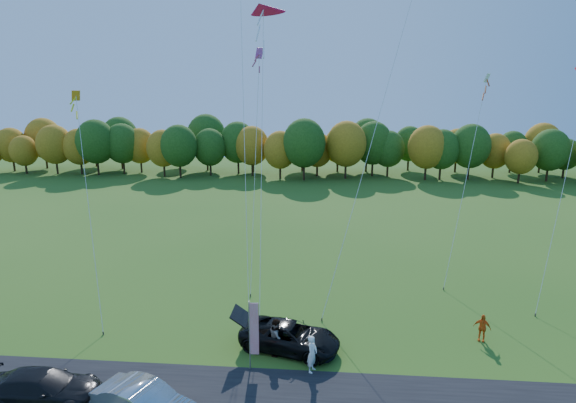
{
  "coord_description": "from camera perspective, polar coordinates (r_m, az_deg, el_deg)",
  "views": [
    {
      "loc": [
        2.24,
        -20.85,
        13.22
      ],
      "look_at": [
        0.0,
        6.0,
        7.0
      ],
      "focal_mm": 28.0,
      "sensor_mm": 36.0,
      "label": 1
    }
  ],
  "objects": [
    {
      "name": "ground",
      "position": [
        24.79,
        -1.22,
        -19.23
      ],
      "size": [
        160.0,
        160.0,
        0.0
      ],
      "primitive_type": "plane",
      "color": "#285516"
    },
    {
      "name": "tree_line",
      "position": [
        77.03,
        3.03,
        3.1
      ],
      "size": [
        116.0,
        12.0,
        10.0
      ],
      "primitive_type": null,
      "color": "#1E4711",
      "rests_on": "ground"
    },
    {
      "name": "black_suv",
      "position": [
        25.13,
        0.26,
        -16.76
      ],
      "size": [
        5.84,
        3.84,
        1.49
      ],
      "primitive_type": "imported",
      "rotation": [
        0.0,
        0.0,
        1.3
      ],
      "color": "black",
      "rests_on": "ground"
    },
    {
      "name": "dark_truck_a",
      "position": [
        24.01,
        -28.73,
        -20.07
      ],
      "size": [
        5.27,
        2.41,
        1.49
      ],
      "primitive_type": "imported",
      "rotation": [
        0.0,
        0.0,
        1.63
      ],
      "color": "black",
      "rests_on": "ground"
    },
    {
      "name": "person_tailgate_a",
      "position": [
        23.33,
        3.09,
        -18.75
      ],
      "size": [
        0.67,
        0.81,
        1.89
      ],
      "primitive_type": "imported",
      "rotation": [
        0.0,
        0.0,
        1.21
      ],
      "color": "white",
      "rests_on": "ground"
    },
    {
      "name": "person_tailgate_b",
      "position": [
        24.65,
        -1.45,
        -16.78
      ],
      "size": [
        0.77,
        0.98,
        1.97
      ],
      "primitive_type": "imported",
      "rotation": [
        0.0,
        0.0,
        1.54
      ],
      "color": "gray",
      "rests_on": "ground"
    },
    {
      "name": "person_east",
      "position": [
        28.03,
        23.42,
        -14.5
      ],
      "size": [
        0.99,
        0.71,
        1.57
      ],
      "primitive_type": "imported",
      "rotation": [
        0.0,
        0.0,
        -0.4
      ],
      "color": "#DD5C14",
      "rests_on": "ground"
    },
    {
      "name": "feather_flag",
      "position": [
        22.87,
        -4.47,
        -15.77
      ],
      "size": [
        0.49,
        0.09,
        3.66
      ],
      "color": "#999999",
      "rests_on": "ground"
    },
    {
      "name": "kite_delta_blue",
      "position": [
        29.61,
        -5.73,
        13.25
      ],
      "size": [
        3.84,
        11.56,
        27.0
      ],
      "color": "#4C3F33",
      "rests_on": "ground"
    },
    {
      "name": "kite_parafoil_orange",
      "position": [
        30.67,
        11.3,
        9.96
      ],
      "size": [
        8.63,
        11.44,
        23.85
      ],
      "color": "#4C3F33",
      "rests_on": "ground"
    },
    {
      "name": "kite_delta_red",
      "position": [
        29.22,
        -3.37,
        8.01
      ],
      "size": [
        2.93,
        11.63,
        21.0
      ],
      "color": "#4C3F33",
      "rests_on": "ground"
    },
    {
      "name": "kite_parafoil_rainbow",
      "position": [
        34.75,
        31.64,
        1.87
      ],
      "size": [
        6.81,
        8.09,
        15.69
      ],
      "color": "#4C3F33",
      "rests_on": "ground"
    },
    {
      "name": "kite_diamond_yellow",
      "position": [
        30.26,
        -24.01,
        -0.41
      ],
      "size": [
        4.63,
        7.44,
        14.05
      ],
      "color": "#4C3F33",
      "rests_on": "ground"
    },
    {
      "name": "kite_diamond_white",
      "position": [
        35.74,
        21.72,
        2.84
      ],
      "size": [
        4.46,
        7.42,
        15.42
      ],
      "color": "#4C3F33",
      "rests_on": "ground"
    },
    {
      "name": "kite_diamond_pink",
      "position": [
        32.25,
        -4.13,
        7.07
      ],
      "size": [
        1.29,
        6.89,
        17.2
      ],
      "color": "#4C3F33",
      "rests_on": "ground"
    }
  ]
}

